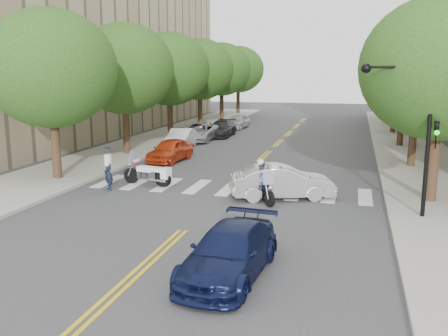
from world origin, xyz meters
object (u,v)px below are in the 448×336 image
(convertible, at_px, (282,182))
(sedan_blue, at_px, (229,252))
(motorcycle_police, at_px, (260,183))
(motorcycle_parked, at_px, (151,174))
(officer_standing, at_px, (108,173))

(convertible, xyz_separation_m, sedan_blue, (-0.17, -8.65, -0.07))
(motorcycle_police, distance_m, sedan_blue, 7.89)
(motorcycle_parked, relative_size, sedan_blue, 0.56)
(motorcycle_parked, bearing_deg, convertible, -86.78)
(motorcycle_police, xyz_separation_m, officer_standing, (-7.16, 0.23, -0.01))
(motorcycle_parked, relative_size, officer_standing, 1.60)
(sedan_blue, bearing_deg, motorcycle_police, 99.33)
(sedan_blue, bearing_deg, officer_standing, 138.59)
(motorcycle_parked, bearing_deg, officer_standing, 142.31)
(motorcycle_police, distance_m, convertible, 1.14)
(motorcycle_parked, xyz_separation_m, sedan_blue, (6.29, -9.47, 0.08))
(convertible, height_order, sedan_blue, convertible)
(officer_standing, bearing_deg, sedan_blue, -2.48)
(officer_standing, bearing_deg, convertible, 47.51)
(motorcycle_police, distance_m, officer_standing, 7.17)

